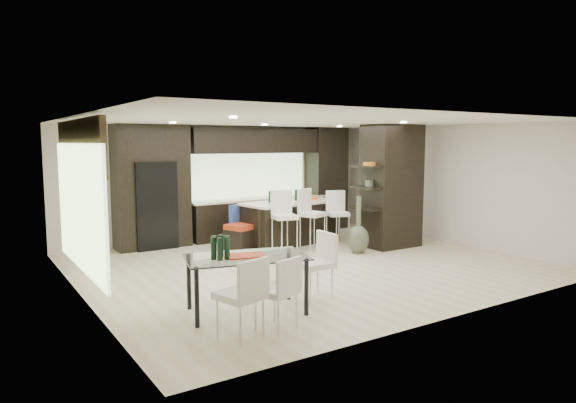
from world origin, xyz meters
TOP-DOWN VIEW (x-y plane):
  - ground at (0.00, 0.00)m, footprint 8.00×8.00m
  - back_wall at (0.00, 3.50)m, footprint 8.00×0.02m
  - left_wall at (-4.00, 0.00)m, footprint 0.02×7.00m
  - right_wall at (4.00, 0.00)m, footprint 0.02×7.00m
  - ceiling at (0.00, 0.00)m, footprint 8.00×7.00m
  - window_left at (-3.96, 0.20)m, footprint 0.04×3.20m
  - window_back at (0.60, 3.46)m, footprint 3.40×0.04m
  - stone_accent at (-3.93, 0.20)m, footprint 0.08×3.00m
  - ceiling_spots at (0.00, 0.25)m, footprint 4.00×3.00m
  - back_cabinetry at (0.50, 3.17)m, footprint 6.80×0.68m
  - refrigerator at (-1.90, 3.12)m, footprint 0.90×0.68m
  - partition_column at (2.60, 0.40)m, footprint 1.20×0.80m
  - kitchen_island at (0.93, 1.90)m, footprint 2.44×1.30m
  - stool_left at (0.22, 1.07)m, footprint 0.56×0.56m
  - stool_mid at (0.93, 1.07)m, footprint 0.60×0.60m
  - stool_right at (1.64, 1.08)m, footprint 0.57×0.57m
  - bench at (0.04, 2.06)m, footprint 1.54×1.01m
  - floor_vase at (1.50, 0.21)m, footprint 0.48×0.48m
  - dining_table at (-2.25, -1.83)m, footprint 1.80×1.29m
  - chair_near at (-2.25, -2.59)m, footprint 0.58×0.58m
  - chair_far at (-2.75, -2.61)m, footprint 0.61×0.61m
  - chair_end at (-1.11, -1.83)m, footprint 0.51×0.51m

SIDE VIEW (x-z plane):
  - ground at x=0.00m, z-range 0.00..0.00m
  - bench at x=0.04m, z-range 0.00..0.55m
  - dining_table at x=-2.25m, z-range 0.00..0.78m
  - chair_near at x=-2.25m, z-range 0.00..0.85m
  - chair_far at x=-2.75m, z-range 0.00..0.90m
  - chair_end at x=-1.11m, z-range 0.00..0.91m
  - kitchen_island at x=0.93m, z-range 0.00..0.97m
  - stool_right at x=1.64m, z-range 0.00..1.00m
  - stool_left at x=0.22m, z-range 0.00..1.06m
  - stool_mid at x=0.93m, z-range 0.00..1.06m
  - floor_vase at x=1.50m, z-range 0.00..1.20m
  - refrigerator at x=-1.90m, z-range 0.00..1.90m
  - back_wall at x=0.00m, z-range 0.00..2.70m
  - left_wall at x=-4.00m, z-range 0.00..2.70m
  - right_wall at x=4.00m, z-range 0.00..2.70m
  - window_left at x=-3.96m, z-range 0.40..2.30m
  - back_cabinetry at x=0.50m, z-range 0.00..2.70m
  - partition_column at x=2.60m, z-range 0.00..2.70m
  - window_back at x=0.60m, z-range 0.95..2.15m
  - stone_accent at x=-3.93m, z-range 1.85..2.65m
  - ceiling_spots at x=0.00m, z-range 2.67..2.69m
  - ceiling at x=0.00m, z-range 2.69..2.71m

